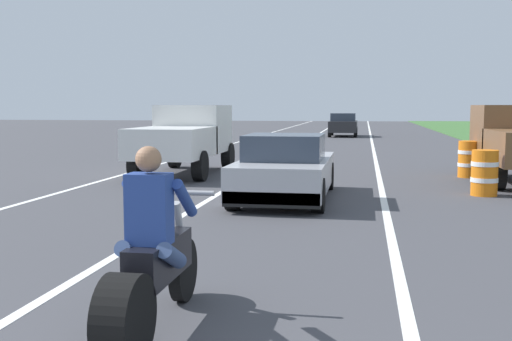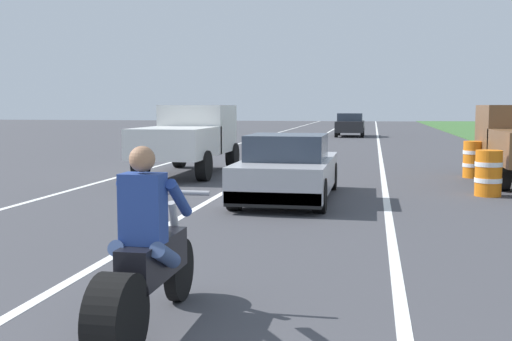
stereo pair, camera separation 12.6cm
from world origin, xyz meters
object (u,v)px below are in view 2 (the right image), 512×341
(sports_car_silver, at_px, (288,169))
(pickup_truck_left_lane_white, at_px, (190,136))
(construction_barrel_nearest, at_px, (488,173))
(motorcycle_with_rider, at_px, (144,266))
(distant_car_far_ahead, at_px, (350,124))
(construction_barrel_mid, at_px, (474,159))

(sports_car_silver, relative_size, pickup_truck_left_lane_white, 0.90)
(pickup_truck_left_lane_white, bearing_deg, construction_barrel_nearest, -21.97)
(construction_barrel_nearest, bearing_deg, motorcycle_with_rider, -115.47)
(construction_barrel_nearest, relative_size, distant_car_far_ahead, 0.25)
(sports_car_silver, distance_m, construction_barrel_nearest, 4.41)
(sports_car_silver, height_order, distant_car_far_ahead, distant_car_far_ahead)
(construction_barrel_mid, bearing_deg, motorcycle_with_rider, -109.85)
(motorcycle_with_rider, height_order, pickup_truck_left_lane_white, pickup_truck_left_lane_white)
(sports_car_silver, bearing_deg, distant_car_far_ahead, 89.44)
(construction_barrel_nearest, bearing_deg, distant_car_far_ahead, 98.52)
(pickup_truck_left_lane_white, bearing_deg, motorcycle_with_rider, -74.90)
(motorcycle_with_rider, bearing_deg, construction_barrel_mid, 70.15)
(pickup_truck_left_lane_white, distance_m, construction_barrel_mid, 7.95)
(sports_car_silver, bearing_deg, construction_barrel_mid, 47.46)
(construction_barrel_nearest, distance_m, distant_car_far_ahead, 26.68)
(distant_car_far_ahead, bearing_deg, construction_barrel_nearest, -81.48)
(construction_barrel_nearest, height_order, distant_car_far_ahead, distant_car_far_ahead)
(sports_car_silver, bearing_deg, pickup_truck_left_lane_white, 128.36)
(distant_car_far_ahead, bearing_deg, construction_barrel_mid, -79.59)
(construction_barrel_nearest, xyz_separation_m, construction_barrel_mid, (0.24, 3.58, 0.00))
(motorcycle_with_rider, xyz_separation_m, construction_barrel_nearest, (4.37, 9.17, -0.09))
(pickup_truck_left_lane_white, bearing_deg, distant_car_far_ahead, 80.90)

